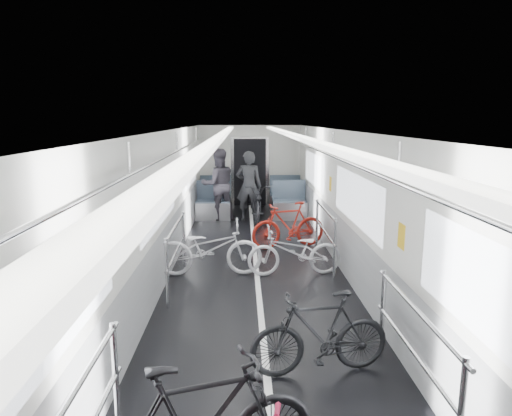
{
  "coord_description": "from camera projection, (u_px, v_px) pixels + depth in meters",
  "views": [
    {
      "loc": [
        -0.24,
        -6.7,
        2.6
      ],
      "look_at": [
        0.0,
        1.11,
        1.06
      ],
      "focal_mm": 32.0,
      "sensor_mm": 36.0,
      "label": 1
    }
  ],
  "objects": [
    {
      "name": "person_standing",
      "position": [
        249.0,
        186.0,
        11.61
      ],
      "size": [
        0.71,
        0.51,
        1.8
      ],
      "primitive_type": "imported",
      "rotation": [
        0.0,
        0.0,
        3.01
      ],
      "color": "black",
      "rests_on": "floor"
    },
    {
      "name": "bike_left_far",
      "position": [
        209.0,
        248.0,
        7.62
      ],
      "size": [
        1.78,
        0.66,
        0.93
      ],
      "primitive_type": "imported",
      "rotation": [
        0.0,
        0.0,
        1.59
      ],
      "color": "silver",
      "rests_on": "floor"
    },
    {
      "name": "bike_right_mid",
      "position": [
        295.0,
        251.0,
        7.61
      ],
      "size": [
        1.62,
        0.67,
        0.83
      ],
      "primitive_type": "imported",
      "rotation": [
        0.0,
        0.0,
        -1.49
      ],
      "color": "silver",
      "rests_on": "floor"
    },
    {
      "name": "bike_right_near",
      "position": [
        320.0,
        333.0,
        4.65
      ],
      "size": [
        1.52,
        0.64,
        0.88
      ],
      "primitive_type": "imported",
      "rotation": [
        0.0,
        0.0,
        -1.42
      ],
      "color": "black",
      "rests_on": "floor"
    },
    {
      "name": "car_shell",
      "position": [
        255.0,
        198.0,
        8.61
      ],
      "size": [
        3.02,
        14.01,
        2.41
      ],
      "color": "black",
      "rests_on": "ground"
    },
    {
      "name": "bike_right_far",
      "position": [
        288.0,
        225.0,
        9.24
      ],
      "size": [
        1.63,
        0.87,
        0.94
      ],
      "primitive_type": "imported",
      "rotation": [
        0.0,
        0.0,
        -1.29
      ],
      "color": "#A31D14",
      "rests_on": "floor"
    },
    {
      "name": "bike_aisle",
      "position": [
        257.0,
        202.0,
        11.7
      ],
      "size": [
        0.66,
        1.86,
        0.97
      ],
      "primitive_type": "imported",
      "rotation": [
        0.0,
        0.0,
        0.0
      ],
      "color": "black",
      "rests_on": "floor"
    },
    {
      "name": "person_seated",
      "position": [
        218.0,
        184.0,
        11.76
      ],
      "size": [
        1.05,
        0.92,
        1.84
      ],
      "primitive_type": "imported",
      "rotation": [
        0.0,
        0.0,
        3.42
      ],
      "color": "#2F2B33",
      "rests_on": "floor"
    }
  ]
}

